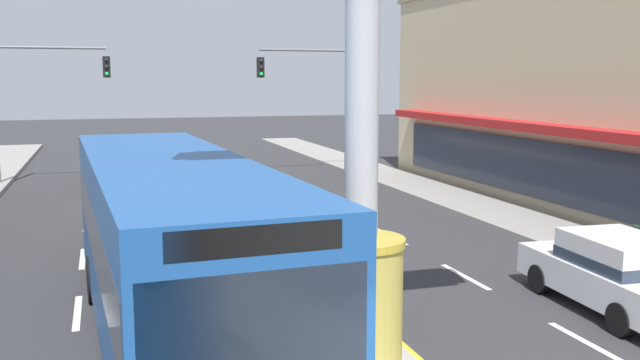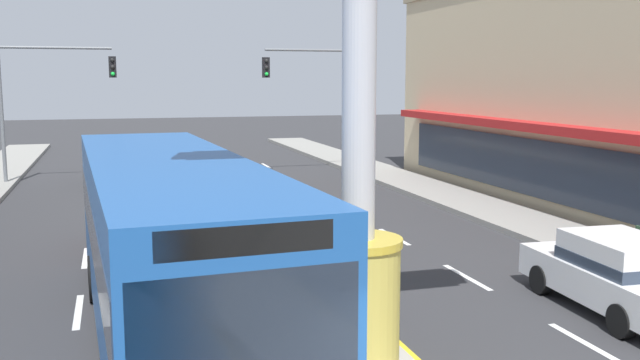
# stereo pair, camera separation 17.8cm
# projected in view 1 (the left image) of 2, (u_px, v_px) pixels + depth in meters

# --- Properties ---
(median_strip) EXTENTS (1.97, 52.00, 0.14)m
(median_strip) POSITION_uv_depth(u_px,v_px,m) (221.00, 215.00, 23.44)
(median_strip) COLOR #A39E93
(median_strip) RESTS_ON ground
(sidewalk_right) EXTENTS (2.59, 60.00, 0.18)m
(sidewalk_right) POSITION_uv_depth(u_px,v_px,m) (487.00, 210.00, 24.15)
(sidewalk_right) COLOR gray
(sidewalk_right) RESTS_ON ground
(lane_markings) EXTENTS (8.71, 52.00, 0.01)m
(lane_markings) POSITION_uv_depth(u_px,v_px,m) (228.00, 225.00, 22.17)
(lane_markings) COLOR silver
(lane_markings) RESTS_ON ground
(district_sign) EXTENTS (6.14, 1.36, 7.74)m
(district_sign) POSITION_uv_depth(u_px,v_px,m) (362.00, 128.00, 10.37)
(district_sign) COLOR gold
(district_sign) RESTS_ON median_strip
(storefront_right) EXTENTS (10.26, 21.82, 8.67)m
(storefront_right) POSITION_uv_depth(u_px,v_px,m) (629.00, 85.00, 26.18)
(storefront_right) COLOR beige
(storefront_right) RESTS_ON ground
(traffic_light_left_side) EXTENTS (4.86, 0.46, 6.20)m
(traffic_light_left_side) POSITION_uv_depth(u_px,v_px,m) (38.00, 87.00, 30.03)
(traffic_light_left_side) COLOR slate
(traffic_light_left_side) RESTS_ON ground
(traffic_light_right_side) EXTENTS (4.86, 0.46, 6.20)m
(traffic_light_right_side) POSITION_uv_depth(u_px,v_px,m) (319.00, 86.00, 33.11)
(traffic_light_right_side) COLOR slate
(traffic_light_right_side) RESTS_ON ground
(suv_near_right_lane) EXTENTS (2.15, 4.69, 1.90)m
(suv_near_right_lane) POSITION_uv_depth(u_px,v_px,m) (128.00, 160.00, 31.19)
(suv_near_right_lane) COLOR #4C5156
(suv_near_right_lane) RESTS_ON ground
(sedan_near_left_lane) EXTENTS (2.01, 4.38, 1.53)m
(sedan_near_left_lane) POSITION_uv_depth(u_px,v_px,m) (616.00, 272.00, 13.90)
(sedan_near_left_lane) COLOR white
(sedan_near_left_lane) RESTS_ON ground
(suv_mid_left_lane) EXTENTS (2.05, 4.64, 1.90)m
(suv_mid_left_lane) POSITION_uv_depth(u_px,v_px,m) (146.00, 212.00, 19.03)
(suv_mid_left_lane) COLOR maroon
(suv_mid_left_lane) RESTS_ON ground
(bus_far_left_oncoming) EXTENTS (3.15, 11.32, 3.26)m
(bus_far_left_oncoming) POSITION_uv_depth(u_px,v_px,m) (170.00, 239.00, 11.97)
(bus_far_left_oncoming) COLOR #1E5199
(bus_far_left_oncoming) RESTS_ON ground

